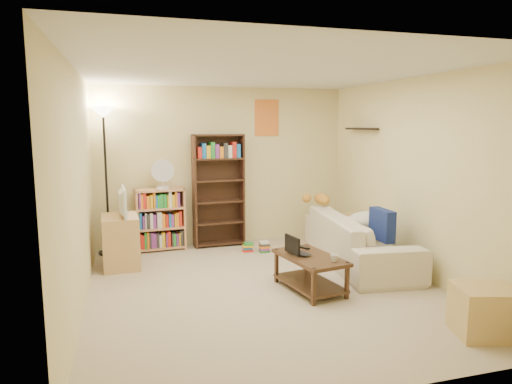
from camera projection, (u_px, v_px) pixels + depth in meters
room at (265, 150)px, 5.15m from camera, size 4.50×4.54×2.52m
sofa at (358, 239)px, 6.34m from camera, size 2.52×1.45×0.67m
navy_pillow at (382, 225)px, 5.82m from camera, size 0.14×0.45×0.40m
cream_blanket at (368, 221)px, 6.38m from camera, size 0.62×0.44×0.27m
tabby_cat at (319, 199)px, 7.09m from camera, size 0.54×0.24×0.18m
coffee_table at (310, 268)px, 5.28m from camera, size 0.67×1.00×0.41m
laptop at (302, 253)px, 5.34m from camera, size 0.45×0.43×0.02m
laptop_screen at (292, 245)px, 5.26m from camera, size 0.07×0.31×0.21m
mug at (334, 258)px, 5.03m from camera, size 0.11×0.11×0.08m
tv_remote at (304, 247)px, 5.58m from camera, size 0.12×0.17×0.02m
tv_stand at (121, 241)px, 6.15m from camera, size 0.50×0.67×0.70m
television at (119, 202)px, 6.07m from camera, size 0.67×0.15×0.38m
tall_bookshelf at (219, 188)px, 7.15m from camera, size 0.80×0.30×1.76m
short_bookshelf at (160, 219)px, 6.97m from camera, size 0.76×0.35×0.95m
desk_fan at (163, 174)px, 6.84m from camera, size 0.34×0.19×0.45m
floor_lamp at (104, 137)px, 6.58m from camera, size 0.37×0.37×2.17m
side_table at (350, 234)px, 6.94m from camera, size 0.60×0.60×0.53m
end_cabinet at (486, 311)px, 4.15m from camera, size 0.65×0.59×0.45m
book_stacks at (257, 247)px, 6.90m from camera, size 0.39×0.23×0.17m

